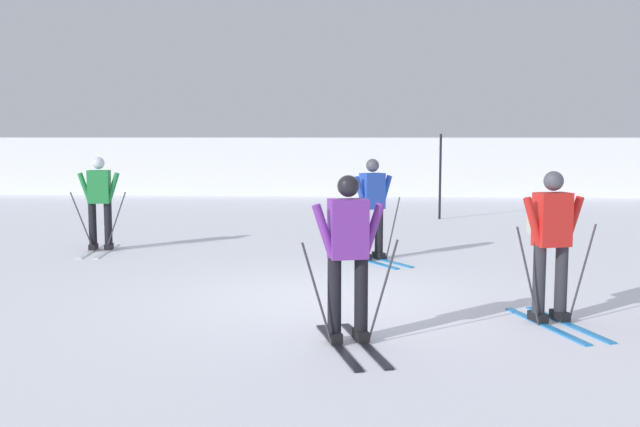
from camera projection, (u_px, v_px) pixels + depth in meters
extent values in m
plane|color=white|center=(326.00, 299.00, 9.38)|extent=(120.00, 120.00, 0.00)
cube|color=white|center=(354.00, 163.00, 28.42)|extent=(80.00, 7.20, 2.00)
cube|color=silver|center=(107.00, 251.00, 13.17)|extent=(0.27, 1.60, 0.02)
cube|color=silver|center=(91.00, 251.00, 13.15)|extent=(0.27, 1.60, 0.02)
cube|color=black|center=(109.00, 247.00, 13.31)|extent=(0.15, 0.27, 0.10)
cube|color=black|center=(93.00, 247.00, 13.30)|extent=(0.15, 0.27, 0.10)
cylinder|color=black|center=(108.00, 221.00, 13.26)|extent=(0.14, 0.14, 0.85)
cylinder|color=black|center=(93.00, 221.00, 13.24)|extent=(0.14, 0.14, 0.85)
cube|color=#23843D|center=(99.00, 187.00, 13.18)|extent=(0.40, 0.28, 0.60)
cylinder|color=#23843D|center=(113.00, 187.00, 13.18)|extent=(0.26, 0.12, 0.55)
cylinder|color=#23843D|center=(85.00, 188.00, 13.15)|extent=(0.26, 0.12, 0.55)
sphere|color=silver|center=(98.00, 163.00, 13.14)|extent=(0.22, 0.22, 0.22)
cylinder|color=#38383D|center=(115.00, 222.00, 13.17)|extent=(0.41, 0.07, 1.09)
cylinder|color=#38383D|center=(82.00, 222.00, 13.14)|extent=(0.41, 0.07, 1.09)
cube|color=black|center=(365.00, 345.00, 7.31)|extent=(0.54, 1.56, 0.02)
cube|color=black|center=(338.00, 346.00, 7.24)|extent=(0.54, 1.56, 0.02)
cube|color=black|center=(361.00, 335.00, 7.44)|extent=(0.19, 0.28, 0.10)
cube|color=black|center=(334.00, 336.00, 7.38)|extent=(0.19, 0.28, 0.10)
cylinder|color=black|center=(361.00, 289.00, 7.39)|extent=(0.14, 0.14, 0.85)
cylinder|color=black|center=(334.00, 291.00, 7.33)|extent=(0.14, 0.14, 0.85)
cube|color=purple|center=(348.00, 229.00, 7.30)|extent=(0.43, 0.34, 0.60)
cylinder|color=purple|center=(373.00, 230.00, 7.33)|extent=(0.27, 0.16, 0.55)
cylinder|color=purple|center=(324.00, 231.00, 7.22)|extent=(0.27, 0.16, 0.55)
sphere|color=black|center=(348.00, 186.00, 7.25)|extent=(0.22, 0.22, 0.22)
cylinder|color=#38383D|center=(383.00, 292.00, 7.34)|extent=(0.32, 0.12, 1.07)
cylinder|color=#38383D|center=(318.00, 295.00, 7.19)|extent=(0.32, 0.12, 1.07)
cube|color=#237AC6|center=(567.00, 324.00, 8.11)|extent=(0.59, 1.55, 0.02)
cube|color=#237AC6|center=(545.00, 325.00, 8.04)|extent=(0.59, 1.55, 0.02)
cube|color=black|center=(560.00, 315.00, 8.25)|extent=(0.20, 0.28, 0.10)
cube|color=black|center=(538.00, 317.00, 8.18)|extent=(0.20, 0.28, 0.10)
cylinder|color=#2D2D33|center=(561.00, 274.00, 8.20)|extent=(0.14, 0.14, 0.85)
cylinder|color=#2D2D33|center=(539.00, 275.00, 8.13)|extent=(0.14, 0.14, 0.85)
cube|color=red|center=(552.00, 219.00, 8.09)|extent=(0.44, 0.35, 0.60)
cylinder|color=red|center=(573.00, 220.00, 8.14)|extent=(0.27, 0.17, 0.55)
cylinder|color=red|center=(533.00, 221.00, 8.01)|extent=(0.27, 0.17, 0.55)
sphere|color=#4C4C56|center=(554.00, 181.00, 8.05)|extent=(0.22, 0.22, 0.22)
cylinder|color=#38383D|center=(582.00, 274.00, 8.15)|extent=(0.32, 0.13, 1.12)
cylinder|color=#38383D|center=(528.00, 277.00, 7.98)|extent=(0.32, 0.13, 1.12)
cube|color=#B7B2A3|center=(542.00, 216.00, 8.29)|extent=(0.32, 0.26, 0.40)
cube|color=#237AC6|center=(384.00, 260.00, 12.24)|extent=(0.95, 1.39, 0.02)
cube|color=#237AC6|center=(370.00, 261.00, 12.10)|extent=(0.95, 1.39, 0.02)
cube|color=black|center=(379.00, 255.00, 12.36)|extent=(0.24, 0.28, 0.10)
cube|color=black|center=(365.00, 256.00, 12.23)|extent=(0.24, 0.28, 0.10)
cylinder|color=black|center=(379.00, 227.00, 12.31)|extent=(0.14, 0.14, 0.85)
cylinder|color=black|center=(365.00, 229.00, 12.18)|extent=(0.14, 0.14, 0.85)
cube|color=#284CB7|center=(372.00, 191.00, 12.18)|extent=(0.45, 0.41, 0.60)
cylinder|color=#284CB7|center=(385.00, 191.00, 12.28)|extent=(0.26, 0.21, 0.55)
cylinder|color=#284CB7|center=(360.00, 192.00, 12.04)|extent=(0.26, 0.21, 0.55)
sphere|color=#4C4C56|center=(373.00, 165.00, 12.13)|extent=(0.22, 0.22, 0.22)
cylinder|color=#38383D|center=(393.00, 228.00, 12.33)|extent=(0.26, 0.18, 1.06)
cylinder|color=#38383D|center=(357.00, 231.00, 11.99)|extent=(0.26, 0.18, 1.06)
cylinder|color=black|center=(440.00, 177.00, 18.15)|extent=(0.06, 0.06, 2.13)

